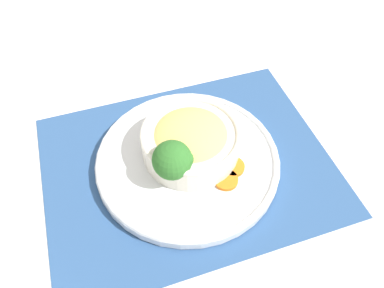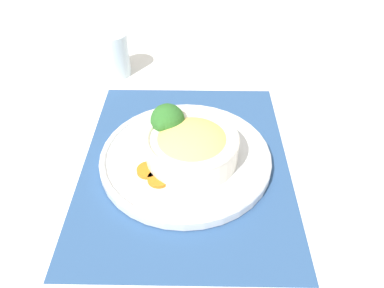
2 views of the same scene
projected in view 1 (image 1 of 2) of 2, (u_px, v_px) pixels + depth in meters
The scene contains 7 objects.
ground_plane at pixel (188, 165), 0.63m from camera, with size 4.00×4.00×0.00m, color white.
placemat at pixel (188, 164), 0.63m from camera, with size 0.48×0.37×0.00m.
plate at pixel (188, 160), 0.62m from camera, with size 0.30×0.30×0.02m.
bowl at pixel (191, 140), 0.60m from camera, with size 0.16×0.16×0.06m.
broccoli_floret at pixel (173, 161), 0.55m from camera, with size 0.06×0.06×0.08m.
carrot_slice_near at pixel (226, 180), 0.58m from camera, with size 0.04×0.04×0.01m.
carrot_slice_middle at pixel (233, 167), 0.60m from camera, with size 0.04×0.04×0.01m.
Camera 1 is at (0.11, 0.35, 0.51)m, focal length 35.00 mm.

